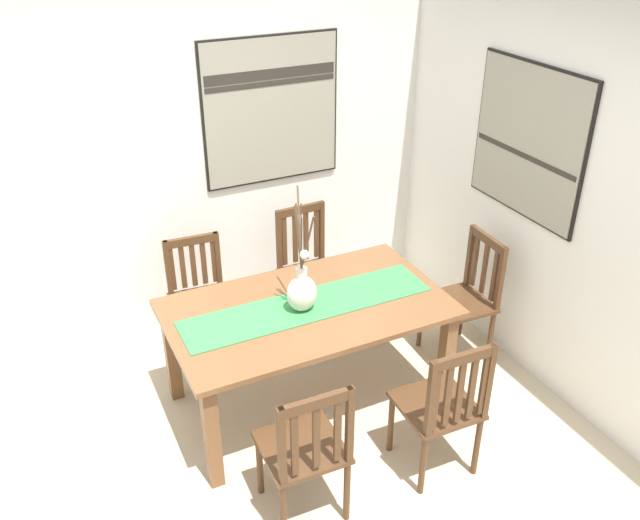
# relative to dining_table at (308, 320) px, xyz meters

# --- Properties ---
(ground_plane) EXTENTS (6.40, 6.40, 0.03)m
(ground_plane) POSITION_rel_dining_table_xyz_m (-0.27, -0.56, -0.65)
(ground_plane) COLOR beige
(wall_back) EXTENTS (6.40, 0.12, 2.70)m
(wall_back) POSITION_rel_dining_table_xyz_m (-0.27, 1.30, 0.71)
(wall_back) COLOR silver
(wall_back) RESTS_ON ground_plane
(wall_side) EXTENTS (0.12, 6.40, 2.70)m
(wall_side) POSITION_rel_dining_table_xyz_m (1.59, -0.56, 0.71)
(wall_side) COLOR silver
(wall_side) RESTS_ON ground_plane
(dining_table) EXTENTS (1.72, 1.00, 0.74)m
(dining_table) POSITION_rel_dining_table_xyz_m (0.00, 0.00, 0.00)
(dining_table) COLOR brown
(dining_table) RESTS_ON ground_plane
(table_runner) EXTENTS (1.58, 0.36, 0.01)m
(table_runner) POSITION_rel_dining_table_xyz_m (-0.00, 0.00, 0.11)
(table_runner) COLOR #388447
(table_runner) RESTS_ON dining_table
(centerpiece_vase) EXTENTS (0.19, 0.28, 0.76)m
(centerpiece_vase) POSITION_rel_dining_table_xyz_m (-0.05, -0.03, 0.25)
(centerpiece_vase) COLOR silver
(centerpiece_vase) RESTS_ON dining_table
(chair_0) EXTENTS (0.43, 0.43, 0.94)m
(chair_0) POSITION_rel_dining_table_xyz_m (0.40, 0.85, -0.16)
(chair_0) COLOR #4C301C
(chair_0) RESTS_ON ground_plane
(chair_1) EXTENTS (0.44, 0.44, 0.93)m
(chair_1) POSITION_rel_dining_table_xyz_m (0.42, -0.89, -0.15)
(chair_1) COLOR #4C301C
(chair_1) RESTS_ON ground_plane
(chair_2) EXTENTS (0.43, 0.43, 0.92)m
(chair_2) POSITION_rel_dining_table_xyz_m (-0.40, -0.84, -0.17)
(chair_2) COLOR #4C301C
(chair_2) RESTS_ON ground_plane
(chair_3) EXTENTS (0.45, 0.45, 0.87)m
(chair_3) POSITION_rel_dining_table_xyz_m (-0.45, 0.85, -0.17)
(chair_3) COLOR #4C301C
(chair_3) RESTS_ON ground_plane
(chair_4) EXTENTS (0.44, 0.44, 0.93)m
(chair_4) POSITION_rel_dining_table_xyz_m (1.23, -0.01, -0.17)
(chair_4) COLOR #4C301C
(chair_4) RESTS_ON ground_plane
(painting_on_back_wall) EXTENTS (1.03, 0.05, 1.06)m
(painting_on_back_wall) POSITION_rel_dining_table_xyz_m (0.30, 1.23, 0.96)
(painting_on_back_wall) COLOR black
(painting_on_side_wall) EXTENTS (0.05, 0.97, 0.98)m
(painting_on_side_wall) POSITION_rel_dining_table_xyz_m (1.52, -0.07, 0.95)
(painting_on_side_wall) COLOR black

